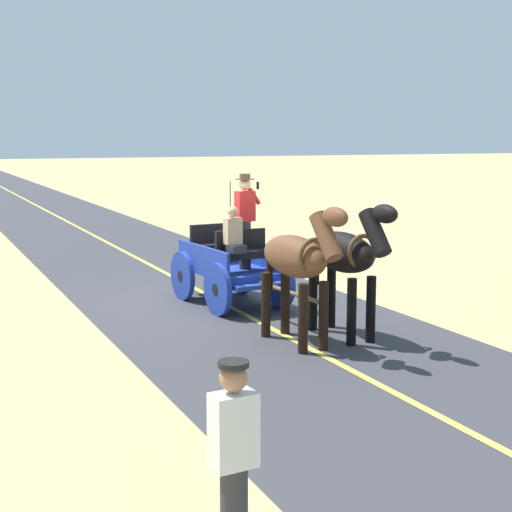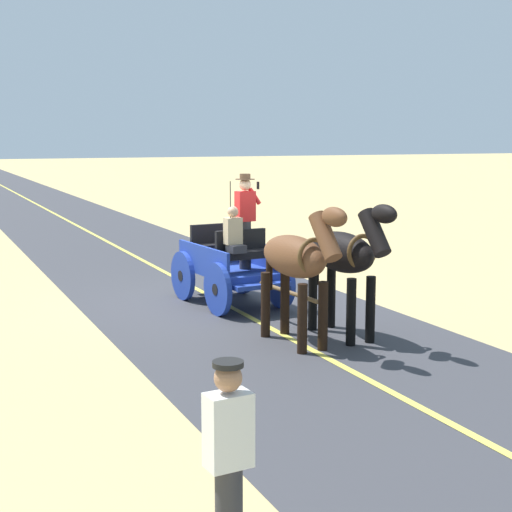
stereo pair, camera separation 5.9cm
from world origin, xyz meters
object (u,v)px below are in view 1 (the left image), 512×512
(horse_off_side, at_px, (298,260))
(pedestrian_walking, at_px, (234,466))
(horse_near_side, at_px, (346,256))
(horse_drawn_carriage, at_px, (232,262))

(horse_off_side, bearing_deg, pedestrian_walking, 58.29)
(horse_off_side, bearing_deg, horse_near_side, -175.17)
(horse_near_side, bearing_deg, horse_drawn_carriage, -76.87)
(pedestrian_walking, bearing_deg, horse_near_side, -127.64)
(horse_drawn_carriage, xyz_separation_m, pedestrian_walking, (3.54, 8.48, 0.07))
(horse_drawn_carriage, height_order, horse_off_side, horse_drawn_carriage)
(horse_near_side, relative_size, horse_off_side, 1.00)
(horse_drawn_carriage, bearing_deg, horse_near_side, 103.13)
(horse_off_side, height_order, pedestrian_walking, horse_off_side)
(horse_near_side, bearing_deg, pedestrian_walking, 52.36)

